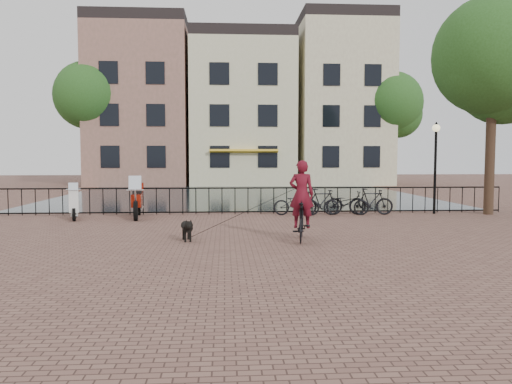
{
  "coord_description": "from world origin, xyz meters",
  "views": [
    {
      "loc": [
        -0.88,
        -11.12,
        2.21
      ],
      "look_at": [
        0.0,
        3.0,
        1.2
      ],
      "focal_mm": 35.0,
      "sensor_mm": 36.0,
      "label": 1
    }
  ],
  "objects": [
    {
      "name": "parked_bike_3",
      "position": [
        4.65,
        7.4,
        0.5
      ],
      "size": [
        1.7,
        0.61,
        1.0
      ],
      "primitive_type": "imported",
      "rotation": [
        0.0,
        0.0,
        1.48
      ],
      "color": "black",
      "rests_on": "ground"
    },
    {
      "name": "tree_near_right",
      "position": [
        9.2,
        7.3,
        5.97
      ],
      "size": [
        4.48,
        4.48,
        8.24
      ],
      "color": "black",
      "rests_on": "ground"
    },
    {
      "name": "lamp_post",
      "position": [
        7.2,
        7.6,
        2.38
      ],
      "size": [
        0.3,
        0.3,
        3.45
      ],
      "color": "black",
      "rests_on": "ground"
    },
    {
      "name": "ground",
      "position": [
        0.0,
        0.0,
        0.0
      ],
      "size": [
        100.0,
        100.0,
        0.0
      ],
      "primitive_type": "plane",
      "color": "brown",
      "rests_on": "ground"
    },
    {
      "name": "scooter",
      "position": [
        -6.19,
        6.74,
        0.68
      ],
      "size": [
        0.76,
        1.51,
        1.35
      ],
      "rotation": [
        0.0,
        0.0,
        0.25
      ],
      "color": "white",
      "rests_on": "ground"
    },
    {
      "name": "parked_bike_2",
      "position": [
        3.7,
        7.4,
        0.45
      ],
      "size": [
        1.76,
        0.72,
        0.9
      ],
      "primitive_type": "imported",
      "rotation": [
        0.0,
        0.0,
        1.5
      ],
      "color": "black",
      "rests_on": "ground"
    },
    {
      "name": "canal_house_mid",
      "position": [
        0.5,
        30.0,
        5.9
      ],
      "size": [
        8.0,
        9.5,
        11.8
      ],
      "color": "beige",
      "rests_on": "ground"
    },
    {
      "name": "canal_water",
      "position": [
        0.0,
        17.3,
        0.0
      ],
      "size": [
        20.0,
        20.0,
        0.0
      ],
      "primitive_type": "plane",
      "color": "black",
      "rests_on": "ground"
    },
    {
      "name": "tree_far_right",
      "position": [
        12.0,
        27.0,
        6.35
      ],
      "size": [
        4.76,
        4.76,
        8.76
      ],
      "color": "black",
      "rests_on": "ground"
    },
    {
      "name": "cyclist",
      "position": [
        1.11,
        1.75,
        0.94
      ],
      "size": [
        0.85,
        1.87,
        2.47
      ],
      "rotation": [
        0.0,
        0.0,
        2.96
      ],
      "color": "black",
      "rests_on": "ground"
    },
    {
      "name": "parked_bike_1",
      "position": [
        2.75,
        7.4,
        0.5
      ],
      "size": [
        1.71,
        0.67,
        1.0
      ],
      "primitive_type": "imported",
      "rotation": [
        0.0,
        0.0,
        1.69
      ],
      "color": "black",
      "rests_on": "ground"
    },
    {
      "name": "dog",
      "position": [
        -1.89,
        1.93,
        0.29
      ],
      "size": [
        0.46,
        0.91,
        0.59
      ],
      "rotation": [
        0.0,
        0.0,
        0.21
      ],
      "color": "black",
      "rests_on": "ground"
    },
    {
      "name": "railing",
      "position": [
        0.0,
        8.0,
        0.5
      ],
      "size": [
        20.0,
        0.05,
        1.02
      ],
      "color": "black",
      "rests_on": "ground"
    },
    {
      "name": "motorcycle",
      "position": [
        -4.05,
        7.02,
        0.79
      ],
      "size": [
        0.77,
        2.27,
        1.59
      ],
      "rotation": [
        0.0,
        0.0,
        0.11
      ],
      "color": "maroon",
      "rests_on": "ground"
    },
    {
      "name": "parked_bike_0",
      "position": [
        1.8,
        7.4,
        0.45
      ],
      "size": [
        1.78,
        0.8,
        0.9
      ],
      "primitive_type": "imported",
      "rotation": [
        0.0,
        0.0,
        1.45
      ],
      "color": "black",
      "rests_on": "ground"
    },
    {
      "name": "canal_house_left",
      "position": [
        -7.5,
        30.0,
        6.4
      ],
      "size": [
        7.5,
        9.0,
        12.8
      ],
      "color": "#805A4A",
      "rests_on": "ground"
    },
    {
      "name": "canal_house_right",
      "position": [
        8.5,
        30.0,
        6.65
      ],
      "size": [
        7.0,
        9.0,
        13.3
      ],
      "color": "#C5B692",
      "rests_on": "ground"
    },
    {
      "name": "tree_far_left",
      "position": [
        -11.0,
        27.0,
        6.73
      ],
      "size": [
        5.04,
        5.04,
        9.27
      ],
      "color": "black",
      "rests_on": "ground"
    }
  ]
}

